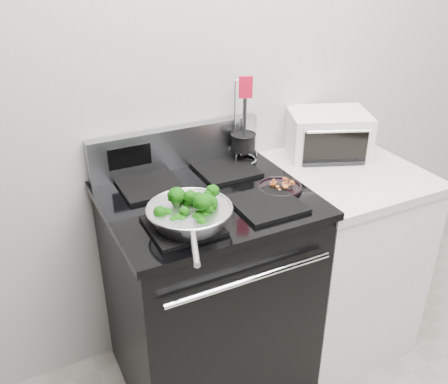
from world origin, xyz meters
TOP-DOWN VIEW (x-y plane):
  - back_wall at (0.00, 1.75)m, footprint 4.00×0.02m
  - gas_range at (-0.30, 1.41)m, footprint 0.79×0.69m
  - counter at (0.39, 1.41)m, footprint 0.62×0.68m
  - skillet at (-0.45, 1.23)m, footprint 0.30×0.46m
  - broccoli_pile at (-0.45, 1.24)m, footprint 0.23×0.23m
  - bacon_plate at (-0.02, 1.33)m, footprint 0.18×0.18m
  - utensil_holder at (-0.01, 1.64)m, footprint 0.13×0.13m
  - toaster_oven at (0.41, 1.59)m, footprint 0.43×0.39m

SIDE VIEW (x-z plane):
  - counter at x=0.39m, z-range 0.00..0.92m
  - gas_range at x=-0.30m, z-range -0.08..1.05m
  - bacon_plate at x=-0.02m, z-range 0.95..0.99m
  - skillet at x=-0.45m, z-range 0.97..1.03m
  - broccoli_pile at x=-0.45m, z-range 0.98..1.06m
  - utensil_holder at x=-0.01m, z-range 0.83..1.21m
  - toaster_oven at x=0.41m, z-range 0.92..1.13m
  - back_wall at x=0.00m, z-range 0.00..2.70m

